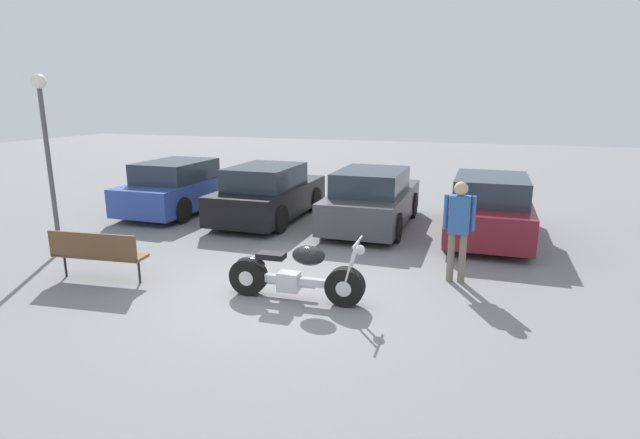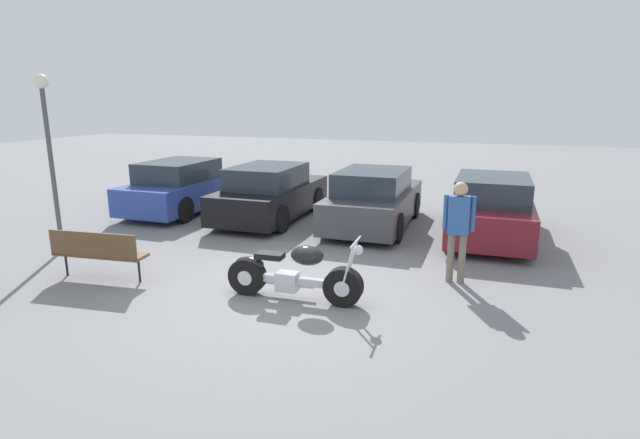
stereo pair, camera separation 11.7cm
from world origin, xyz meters
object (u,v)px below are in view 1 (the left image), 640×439
motorcycle (294,274)px  park_bench (97,251)px  person_standing (459,223)px  parked_car_black (269,194)px  parked_car_dark_grey (372,200)px  lamp_post (45,132)px  parked_car_maroon (489,208)px  parked_car_blue (181,187)px

motorcycle → park_bench: bearing=-174.6°
park_bench → person_standing: bearing=18.4°
parked_car_black → person_standing: (4.93, -3.21, 0.37)m
parked_car_dark_grey → lamp_post: bearing=-144.1°
motorcycle → person_standing: (2.34, 1.61, 0.63)m
parked_car_black → lamp_post: lamp_post is taller
person_standing → lamp_post: bearing=-174.2°
parked_car_black → parked_car_dark_grey: bearing=1.8°
motorcycle → parked_car_dark_grey: bearing=88.4°
lamp_post → parked_car_dark_grey: bearing=35.9°
parked_car_maroon → motorcycle: bearing=-120.8°
parked_car_dark_grey → person_standing: (2.21, -3.29, 0.37)m
parked_car_blue → lamp_post: bearing=-92.8°
parked_car_dark_grey → parked_car_maroon: (2.72, -0.11, 0.00)m
parked_car_blue → person_standing: person_standing is taller
park_bench → person_standing: size_ratio=0.97×
parked_car_blue → lamp_post: (-0.20, -4.11, 1.77)m
parked_car_dark_grey → parked_car_blue: bearing=179.7°
person_standing → motorcycle: bearing=-145.5°
lamp_post → person_standing: lamp_post is taller
parked_car_dark_grey → person_standing: size_ratio=2.33×
motorcycle → lamp_post: (-5.50, 0.81, 2.03)m
parked_car_blue → parked_car_maroon: 8.17m
park_bench → person_standing: 6.17m
parked_car_maroon → lamp_post: bearing=-154.5°
parked_car_blue → person_standing: 8.35m
motorcycle → person_standing: 2.91m
parked_car_maroon → person_standing: (-0.51, -3.19, 0.37)m
lamp_post → parked_car_blue: bearing=87.2°
motorcycle → person_standing: person_standing is taller
parked_car_black → parked_car_dark_grey: same height
motorcycle → parked_car_black: (-2.58, 4.82, 0.26)m
parked_car_black → parked_car_maroon: bearing=-0.2°
lamp_post → person_standing: size_ratio=2.03×
parked_car_black → parked_car_dark_grey: size_ratio=1.00×
parked_car_black → lamp_post: 5.26m
parked_car_blue → parked_car_black: 2.72m
lamp_post → person_standing: (7.85, 0.80, -1.40)m
parked_car_black → lamp_post: bearing=-126.1°
parked_car_black → parked_car_maroon: size_ratio=1.00×
parked_car_blue → person_standing: bearing=-23.4°
motorcycle → parked_car_maroon: size_ratio=0.54×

